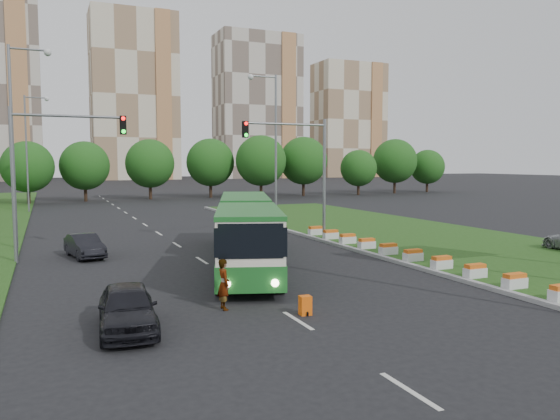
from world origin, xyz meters
name	(u,v)px	position (x,y,z in m)	size (l,w,h in m)	color
ground	(302,278)	(0.00, 0.00, 0.00)	(360.00, 360.00, 0.00)	black
grass_median	(424,238)	(13.00, 8.00, 0.07)	(14.00, 60.00, 0.15)	#204614
median_kerb	(334,244)	(6.05, 8.00, 0.09)	(0.30, 60.00, 0.18)	gray
lane_markings	(154,230)	(-3.00, 20.00, 0.00)	(0.20, 100.00, 0.01)	beige
flower_planters	(400,252)	(6.70, 1.90, 0.45)	(1.10, 20.30, 0.60)	silver
traffic_mast_median	(302,160)	(4.78, 10.00, 5.35)	(5.76, 0.32, 8.00)	slate
traffic_mast_left	(47,159)	(-10.38, 9.00, 5.35)	(5.76, 0.32, 8.00)	slate
street_lamps	(183,148)	(-3.00, 10.00, 6.00)	(36.00, 60.00, 12.00)	slate
tree_line	(200,167)	(10.00, 55.00, 4.50)	(120.00, 8.00, 9.00)	#1C5216
apartment_tower_ceast	(134,97)	(15.00, 150.00, 25.00)	(25.00, 15.00, 50.00)	beige
apartment_tower_east	(257,107)	(55.00, 150.00, 23.50)	(27.00, 15.00, 47.00)	beige
midrise_east	(348,121)	(90.00, 150.00, 20.00)	(24.00, 14.00, 40.00)	beige
articulated_bus	(241,230)	(-1.25, 4.65, 1.72)	(2.66, 17.06, 2.81)	silver
car_left_near	(127,308)	(-8.28, -4.90, 0.72)	(1.71, 4.25, 1.45)	black
car_left_far	(85,246)	(-8.64, 9.44, 0.64)	(1.35, 3.86, 1.27)	black
pedestrian	(224,284)	(-4.82, -3.73, 0.90)	(0.66, 0.43, 1.81)	gray
shopping_trolley	(305,305)	(-2.48, -5.49, 0.33)	(0.39, 0.41, 0.66)	#F35C0C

